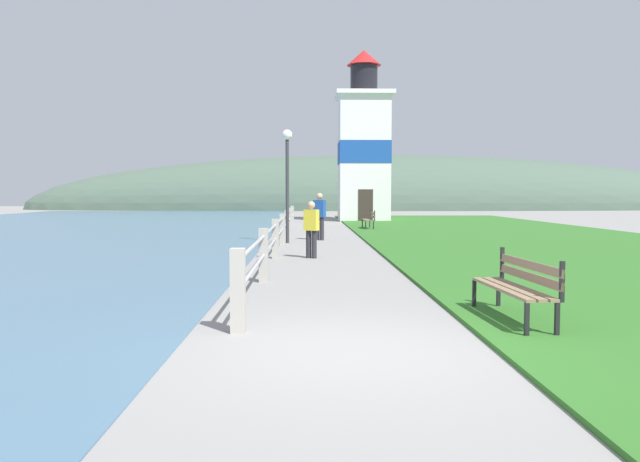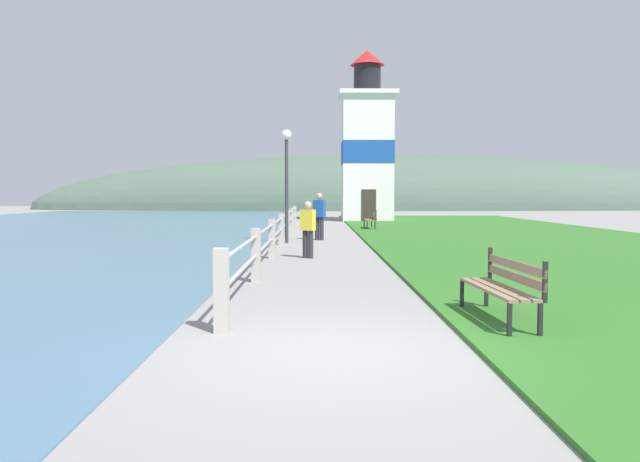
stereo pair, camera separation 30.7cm
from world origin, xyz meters
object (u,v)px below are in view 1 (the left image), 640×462
at_px(park_bench_midway, 370,218).
at_px(lighthouse, 364,148).
at_px(person_strolling, 311,227).
at_px(park_bench_near, 518,283).
at_px(lamp_post, 287,165).
at_px(person_by_railing, 320,215).

bearing_deg(park_bench_midway, lighthouse, -93.98).
bearing_deg(person_strolling, park_bench_near, -134.57).
bearing_deg(lamp_post, person_strolling, -81.07).
bearing_deg(lighthouse, lamp_post, -103.30).
height_order(lighthouse, person_by_railing, lighthouse).
xyz_separation_m(park_bench_near, park_bench_midway, (0.18, 21.87, -0.00)).
xyz_separation_m(park_bench_midway, person_strolling, (-2.89, -13.39, 0.29)).
xyz_separation_m(lighthouse, person_by_railing, (-3.13, -16.76, -3.68)).
distance_m(park_bench_midway, lamp_post, 9.28).
bearing_deg(person_by_railing, lamp_post, 167.21).
height_order(park_bench_near, person_by_railing, person_by_railing).
relative_size(park_bench_near, person_by_railing, 1.13).
distance_m(lighthouse, lamp_post, 18.70).
bearing_deg(person_by_railing, park_bench_midway, 7.58).
bearing_deg(park_bench_midway, person_strolling, 77.15).
height_order(park_bench_near, person_strolling, person_strolling).
relative_size(park_bench_near, park_bench_midway, 1.21).
bearing_deg(lighthouse, park_bench_midway, -93.33).
distance_m(park_bench_near, person_by_railing, 15.19).
distance_m(park_bench_midway, person_by_railing, 7.35).
bearing_deg(lighthouse, person_by_railing, -100.57).
relative_size(person_strolling, lamp_post, 0.39).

